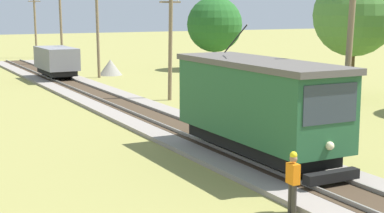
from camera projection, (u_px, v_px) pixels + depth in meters
red_tram at (258, 104)px, 21.89m from camera, size 2.60×8.54×4.79m
freight_car at (56, 61)px, 47.13m from camera, size 2.40×5.20×2.31m
utility_pole_near_tram at (350, 44)px, 22.47m from camera, size 1.40×0.60×8.50m
utility_pole_mid at (170, 44)px, 36.49m from camera, size 1.40×0.54×6.89m
utility_pole_far at (97, 26)px, 48.58m from camera, size 1.40×0.48×8.35m
utility_pole_distant at (61, 23)px, 58.44m from camera, size 1.40×0.56×8.26m
utility_pole_horizon at (35, 25)px, 68.26m from camera, size 1.40×0.47×7.37m
gravel_pile at (110, 67)px, 50.95m from camera, size 2.02×2.02×1.35m
track_worker at (293, 179)px, 16.48m from camera, size 0.26×0.39×1.78m
tree_left_far at (215, 24)px, 54.96m from camera, size 5.13×5.13×6.77m
tree_right_far at (354, 15)px, 37.35m from camera, size 5.20×5.20×7.85m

